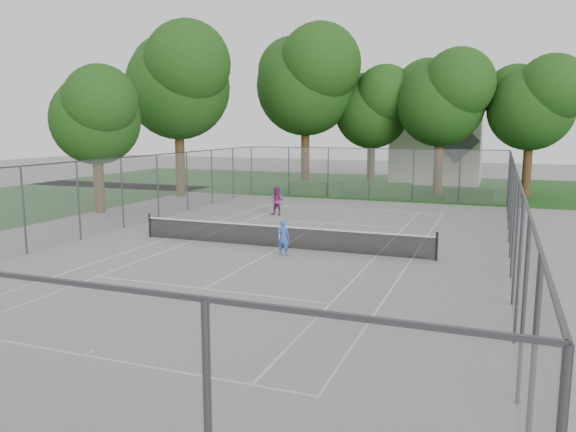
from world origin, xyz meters
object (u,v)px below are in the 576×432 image
(tennis_net, at_px, (280,236))
(girl_player, at_px, (283,238))
(woman_player, at_px, (277,201))
(house, at_px, (437,140))

(tennis_net, xyz_separation_m, girl_player, (0.64, -1.20, 0.20))
(tennis_net, bearing_deg, woman_player, 112.53)
(girl_player, distance_m, woman_player, 9.92)
(house, height_order, girl_player, house)
(house, bearing_deg, woman_player, -105.96)
(tennis_net, xyz_separation_m, woman_player, (-3.28, 7.91, 0.31))
(tennis_net, distance_m, woman_player, 8.57)
(tennis_net, distance_m, girl_player, 1.37)
(tennis_net, relative_size, house, 1.37)
(girl_player, xyz_separation_m, woman_player, (-3.92, 9.11, 0.11))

